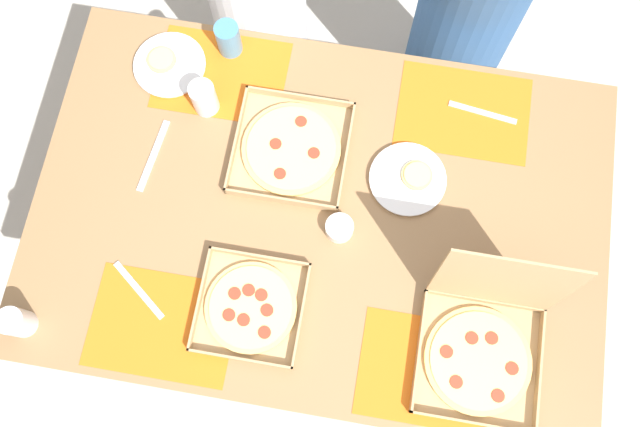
% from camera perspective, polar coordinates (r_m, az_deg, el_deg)
% --- Properties ---
extents(ground_plane, '(6.00, 6.00, 0.00)m').
position_cam_1_polar(ground_plane, '(2.40, -0.00, -4.80)').
color(ground_plane, beige).
extents(dining_table, '(1.51, 1.00, 0.73)m').
position_cam_1_polar(dining_table, '(1.78, -0.00, -0.88)').
color(dining_table, '#3F3328').
rests_on(dining_table, ground_plane).
extents(placemat_near_left, '(0.36, 0.26, 0.00)m').
position_cam_1_polar(placemat_near_left, '(1.67, -13.76, -9.53)').
color(placemat_near_left, orange).
rests_on(placemat_near_left, dining_table).
extents(placemat_near_right, '(0.36, 0.26, 0.00)m').
position_cam_1_polar(placemat_near_right, '(1.64, 9.92, -13.61)').
color(placemat_near_right, orange).
rests_on(placemat_near_right, dining_table).
extents(placemat_far_left, '(0.36, 0.26, 0.00)m').
position_cam_1_polar(placemat_far_left, '(1.86, -8.72, 12.04)').
color(placemat_far_left, orange).
rests_on(placemat_far_left, dining_table).
extents(placemat_far_right, '(0.36, 0.26, 0.00)m').
position_cam_1_polar(placemat_far_right, '(1.83, 12.57, 8.74)').
color(placemat_far_right, orange).
rests_on(placemat_far_right, dining_table).
extents(pizza_box_corner_right, '(0.30, 0.30, 0.04)m').
position_cam_1_polar(pizza_box_corner_right, '(1.73, -2.55, 5.74)').
color(pizza_box_corner_right, tan).
rests_on(pizza_box_corner_right, dining_table).
extents(pizza_box_center, '(0.26, 0.26, 0.04)m').
position_cam_1_polar(pizza_box_center, '(1.63, -6.13, -8.26)').
color(pizza_box_center, tan).
rests_on(pizza_box_center, dining_table).
extents(pizza_box_edge_far, '(0.30, 0.33, 0.33)m').
position_cam_1_polar(pizza_box_edge_far, '(1.62, 14.24, -11.10)').
color(pizza_box_edge_far, tan).
rests_on(pizza_box_edge_far, dining_table).
extents(plate_near_right, '(0.20, 0.20, 0.03)m').
position_cam_1_polar(plate_near_right, '(1.89, -13.22, 12.69)').
color(plate_near_right, white).
rests_on(plate_near_right, dining_table).
extents(plate_near_left, '(0.20, 0.20, 0.03)m').
position_cam_1_polar(plate_near_left, '(1.72, 7.84, 3.04)').
color(plate_near_left, white).
rests_on(plate_near_left, dining_table).
extents(cup_red, '(0.07, 0.07, 0.10)m').
position_cam_1_polar(cup_red, '(1.77, -10.22, 10.04)').
color(cup_red, silver).
rests_on(cup_red, dining_table).
extents(cup_clear_left, '(0.07, 0.07, 0.10)m').
position_cam_1_polar(cup_clear_left, '(1.85, -8.10, 15.06)').
color(cup_clear_left, teal).
rests_on(cup_clear_left, dining_table).
extents(cup_dark, '(0.07, 0.07, 0.09)m').
position_cam_1_polar(cup_dark, '(1.75, -25.25, -8.70)').
color(cup_dark, silver).
rests_on(cup_dark, dining_table).
extents(condiment_bowl, '(0.07, 0.07, 0.04)m').
position_cam_1_polar(condiment_bowl, '(1.65, 1.73, -1.30)').
color(condiment_bowl, white).
rests_on(condiment_bowl, dining_table).
extents(knife_by_near_left, '(0.04, 0.21, 0.00)m').
position_cam_1_polar(knife_by_near_left, '(1.79, -14.52, 4.98)').
color(knife_by_near_left, '#B7B7BC').
rests_on(knife_by_near_left, dining_table).
extents(fork_by_far_right, '(0.16, 0.13, 0.00)m').
position_cam_1_polar(fork_by_far_right, '(1.70, -15.73, -6.54)').
color(fork_by_far_right, '#B7B7BC').
rests_on(fork_by_far_right, dining_table).
extents(fork_by_far_left, '(0.19, 0.04, 0.00)m').
position_cam_1_polar(fork_by_far_left, '(1.84, 14.19, 8.65)').
color(fork_by_far_left, '#B7B7BC').
rests_on(fork_by_far_left, dining_table).
extents(diner_right_seat, '(0.32, 0.32, 1.12)m').
position_cam_1_polar(diner_right_seat, '(2.23, 12.44, 15.72)').
color(diner_right_seat, '#33598C').
rests_on(diner_right_seat, ground_plane).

